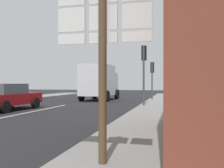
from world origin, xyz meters
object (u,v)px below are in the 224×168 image
object	(u,v)px
delivery_truck	(99,81)
sedan_far	(7,97)
route_sign_post	(103,54)
traffic_light_far_right	(152,72)
traffic_light_near_right	(144,62)

from	to	relation	value
delivery_truck	sedan_far	bearing A→B (deg)	-105.64
sedan_far	delivery_truck	size ratio (longest dim) A/B	0.85
route_sign_post	traffic_light_far_right	distance (m)	17.89
route_sign_post	traffic_light_near_right	bearing A→B (deg)	93.07
delivery_truck	route_sign_post	distance (m)	18.27
sedan_far	delivery_truck	xyz separation A→B (m)	(2.59, 9.25, 0.89)
sedan_far	route_sign_post	world-z (taller)	route_sign_post
sedan_far	traffic_light_far_right	distance (m)	12.09
route_sign_post	delivery_truck	bearing A→B (deg)	106.47
delivery_truck	traffic_light_far_right	distance (m)	4.63
sedan_far	delivery_truck	bearing A→B (deg)	74.36
sedan_far	traffic_light_far_right	size ratio (longest dim) A/B	1.30
route_sign_post	traffic_light_far_right	xyz separation A→B (m)	(-0.63, 17.88, 0.42)
sedan_far	traffic_light_near_right	size ratio (longest dim) A/B	1.12
route_sign_post	traffic_light_far_right	size ratio (longest dim) A/B	0.98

